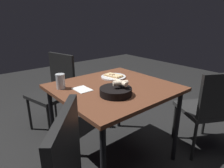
# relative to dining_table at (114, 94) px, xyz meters

# --- Properties ---
(ground) EXTENTS (8.00, 8.00, 0.00)m
(ground) POSITION_rel_dining_table_xyz_m (0.00, 0.00, -0.68)
(ground) COLOR black
(dining_table) EXTENTS (0.92, 0.97, 0.75)m
(dining_table) POSITION_rel_dining_table_xyz_m (0.00, 0.00, 0.00)
(dining_table) COLOR brown
(dining_table) RESTS_ON ground
(pizza_plate) EXTENTS (0.25, 0.25, 0.04)m
(pizza_plate) POSITION_rel_dining_table_xyz_m (0.20, -0.16, 0.08)
(pizza_plate) COLOR white
(pizza_plate) RESTS_ON dining_table
(bread_basket) EXTENTS (0.25, 0.25, 0.12)m
(bread_basket) POSITION_rel_dining_table_xyz_m (-0.16, 0.12, 0.10)
(bread_basket) COLOR black
(bread_basket) RESTS_ON dining_table
(beer_glass) EXTENTS (0.07, 0.07, 0.13)m
(beer_glass) POSITION_rel_dining_table_xyz_m (0.24, 0.38, 0.13)
(beer_glass) COLOR silver
(beer_glass) RESTS_ON dining_table
(napkin) EXTENTS (0.16, 0.12, 0.00)m
(napkin) POSITION_rel_dining_table_xyz_m (0.10, 0.26, 0.07)
(napkin) COLOR white
(napkin) RESTS_ON dining_table
(chair_near) EXTENTS (0.60, 0.60, 0.87)m
(chair_near) POSITION_rel_dining_table_xyz_m (-0.52, -0.77, -0.17)
(chair_near) COLOR #292929
(chair_near) RESTS_ON ground
(chair_far) EXTENTS (0.53, 0.53, 0.91)m
(chair_far) POSITION_rel_dining_table_xyz_m (0.92, 0.14, -0.16)
(chair_far) COLOR black
(chair_far) RESTS_ON ground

